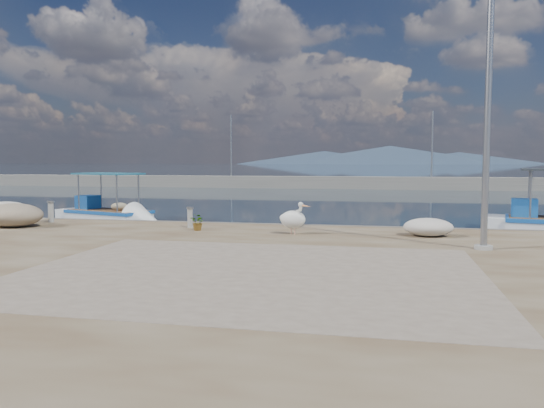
{
  "coord_description": "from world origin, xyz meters",
  "views": [
    {
      "loc": [
        3.56,
        -12.98,
        2.67
      ],
      "look_at": [
        0.0,
        3.8,
        1.3
      ],
      "focal_mm": 35.0,
      "sensor_mm": 36.0,
      "label": 1
    }
  ],
  "objects_px": {
    "pelican": "(293,219)",
    "lamp_post": "(487,115)",
    "bollard_near": "(190,216)",
    "boat_left": "(108,217)"
  },
  "relations": [
    {
      "from": "lamp_post",
      "to": "bollard_near",
      "type": "relative_size",
      "value": 10.19
    },
    {
      "from": "bollard_near",
      "to": "boat_left",
      "type": "bearing_deg",
      "value": 138.61
    },
    {
      "from": "pelican",
      "to": "lamp_post",
      "type": "height_order",
      "value": "lamp_post"
    },
    {
      "from": "lamp_post",
      "to": "boat_left",
      "type": "bearing_deg",
      "value": 152.02
    },
    {
      "from": "pelican",
      "to": "bollard_near",
      "type": "distance_m",
      "value": 3.72
    },
    {
      "from": "boat_left",
      "to": "bollard_near",
      "type": "xyz_separation_m",
      "value": [
        5.83,
        -5.14,
        0.67
      ]
    },
    {
      "from": "boat_left",
      "to": "pelican",
      "type": "distance_m",
      "value": 11.22
    },
    {
      "from": "lamp_post",
      "to": "bollard_near",
      "type": "height_order",
      "value": "lamp_post"
    },
    {
      "from": "pelican",
      "to": "bollard_near",
      "type": "height_order",
      "value": "pelican"
    },
    {
      "from": "lamp_post",
      "to": "bollard_near",
      "type": "xyz_separation_m",
      "value": [
        -8.69,
        2.58,
        -2.93
      ]
    }
  ]
}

